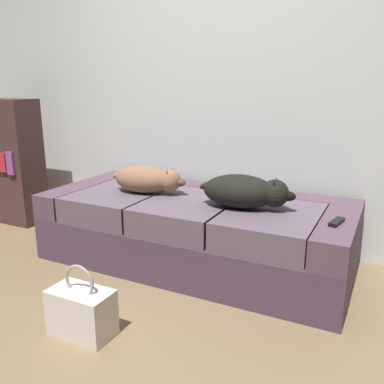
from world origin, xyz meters
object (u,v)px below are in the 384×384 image
(dog_dark, at_px, (245,191))
(bookshelf, at_px, (11,161))
(dog_tan, at_px, (148,179))
(couch, at_px, (195,230))
(tv_remote, at_px, (337,222))
(handbag, at_px, (82,311))

(dog_dark, bearing_deg, bookshelf, 175.97)
(dog_dark, height_order, bookshelf, bookshelf)
(dog_tan, bearing_deg, couch, 6.50)
(couch, bearing_deg, dog_tan, -173.50)
(couch, height_order, bookshelf, bookshelf)
(dog_dark, relative_size, tv_remote, 4.10)
(dog_tan, height_order, bookshelf, bookshelf)
(tv_remote, distance_m, bookshelf, 2.84)
(bookshelf, bearing_deg, handbag, -32.35)
(dog_dark, bearing_deg, dog_tan, 176.92)
(handbag, bearing_deg, dog_tan, 103.20)
(couch, height_order, handbag, couch)
(dog_tan, xyz_separation_m, tv_remote, (1.30, -0.10, -0.09))
(handbag, bearing_deg, dog_dark, 62.12)
(dog_tan, bearing_deg, tv_remote, -4.30)
(bookshelf, bearing_deg, dog_tan, -4.48)
(dog_tan, relative_size, tv_remote, 3.79)
(couch, xyz_separation_m, handbag, (-0.12, -1.04, -0.11))
(couch, distance_m, dog_dark, 0.52)
(dog_tan, height_order, tv_remote, dog_tan)
(couch, height_order, dog_dark, dog_dark)
(dog_dark, xyz_separation_m, tv_remote, (0.56, -0.06, -0.10))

